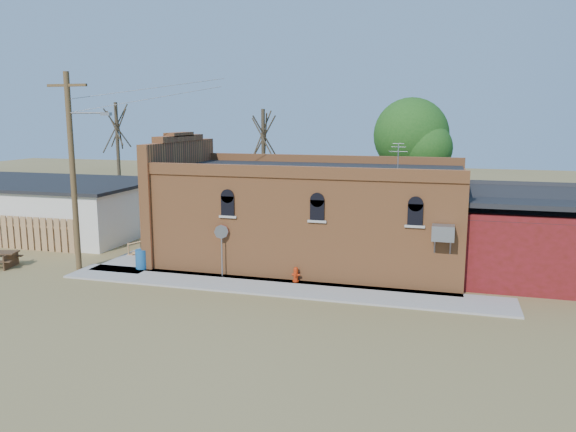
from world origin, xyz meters
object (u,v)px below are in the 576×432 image
(brick_bar, at_px, (306,215))
(utility_pole, at_px, (73,167))
(stop_sign, at_px, (222,237))
(fire_hydrant, at_px, (296,274))
(trash_barrel, at_px, (142,259))

(brick_bar, distance_m, utility_pole, 10.96)
(utility_pole, height_order, stop_sign, utility_pole)
(brick_bar, xyz_separation_m, fire_hydrant, (0.49, -3.70, -1.94))
(brick_bar, xyz_separation_m, stop_sign, (-2.86, -3.78, -0.47))
(brick_bar, relative_size, stop_sign, 7.05)
(utility_pole, relative_size, trash_barrel, 10.15)
(utility_pole, distance_m, trash_barrel, 5.16)
(trash_barrel, bearing_deg, brick_bar, 27.39)
(brick_bar, bearing_deg, stop_sign, -127.09)
(brick_bar, relative_size, fire_hydrant, 25.52)
(brick_bar, height_order, utility_pole, utility_pole)
(brick_bar, height_order, trash_barrel, brick_bar)
(utility_pole, height_order, trash_barrel, utility_pole)
(utility_pole, relative_size, fire_hydrant, 14.00)
(brick_bar, relative_size, utility_pole, 1.82)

